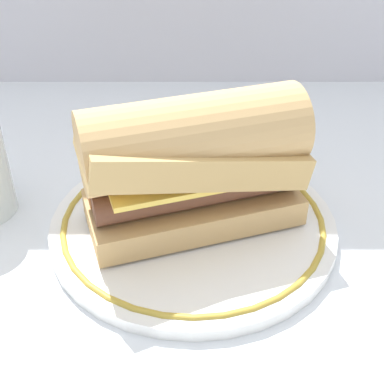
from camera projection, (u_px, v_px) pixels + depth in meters
ground_plane at (168, 222)px, 0.53m from camera, size 1.50×1.50×0.00m
plate at (192, 223)px, 0.52m from camera, size 0.27×0.27×0.01m
sausage_sandwich at (192, 161)px, 0.48m from camera, size 0.22×0.14×0.12m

